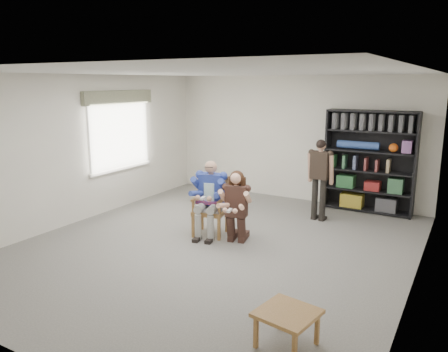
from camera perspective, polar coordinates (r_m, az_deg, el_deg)
The scene contains 9 objects.
room_shell at distance 6.93m, azimuth -1.05°, elevation 1.75°, with size 6.00×7.00×2.80m, color silver, non-canonical shape.
floor at distance 7.31m, azimuth -1.01°, elevation -9.10°, with size 6.00×7.00×0.01m, color #615F5A.
window_left at distance 9.47m, azimuth -13.39°, elevation 5.64°, with size 0.16×2.00×1.75m, color silver, non-canonical shape.
armchair at distance 7.67m, azimuth -1.83°, elevation -4.03°, with size 0.60×0.58×1.03m, color olive, non-canonical shape.
seated_man at distance 7.63m, azimuth -1.84°, elevation -2.91°, with size 0.58×0.80×1.34m, color navy, non-canonical shape.
kneeling_woman at distance 7.26m, azimuth 1.57°, elevation -4.16°, with size 0.51×0.82×1.22m, color #36211C, non-canonical shape.
bookshelf at distance 9.43m, azimuth 18.46°, elevation 1.76°, with size 1.80×0.38×2.10m, color black, non-canonical shape.
standing_man at distance 8.61m, azimuth 12.37°, elevation -0.56°, with size 0.49×0.27×1.60m, color black, non-canonical shape.
side_table at distance 4.75m, azimuth 8.20°, elevation -19.13°, with size 0.56×0.56×0.39m, color olive, non-canonical shape.
Camera 1 is at (3.52, -5.84, 2.66)m, focal length 35.00 mm.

